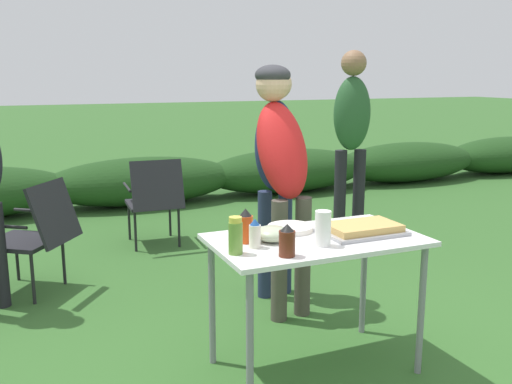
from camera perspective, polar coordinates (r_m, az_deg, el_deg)
The scene contains 16 objects.
ground_plane at distance 3.29m, azimuth 5.76°, elevation -17.03°, with size 60.00×60.00×0.00m, color #336028.
shrub_hedge at distance 7.15m, azimuth -11.33°, elevation 1.08°, with size 14.40×0.90×0.59m.
folding_table at distance 3.03m, azimuth 6.02°, elevation -5.95°, with size 1.10×0.64×0.74m.
food_tray at distance 3.11m, azimuth 10.61°, elevation -3.67°, with size 0.43×0.28×0.06m.
plate_stack at distance 3.12m, azimuth 3.46°, elevation -3.63°, with size 0.25×0.25×0.03m, color white.
mixing_bowl at distance 2.92m, azimuth 1.66°, elevation -4.18°, with size 0.18×0.18×0.08m, color #ADBC99.
paper_cup_stack at distance 2.85m, azimuth 6.71°, elevation -3.64°, with size 0.08×0.08×0.18m, color white.
mayo_bottle at distance 2.80m, azimuth -0.12°, elevation -4.21°, with size 0.06×0.06×0.15m.
bbq_sauce_bottle at distance 2.68m, azimuth 3.12°, elevation -4.90°, with size 0.08×0.08×0.16m.
relish_jar at distance 2.70m, azimuth -2.06°, elevation -4.41°, with size 0.07×0.07×0.18m.
hot_sauce_bottle at distance 2.88m, azimuth -1.05°, elevation -3.46°, with size 0.07×0.07×0.18m.
standing_person_in_red_jacket at distance 3.69m, azimuth 2.62°, elevation 3.39°, with size 0.38×0.50×1.64m.
standing_person_in_gray_fleece at distance 3.98m, azimuth 1.97°, elevation 3.28°, with size 0.34×0.26×1.62m.
standing_person_in_olive_jacket at distance 5.55m, azimuth 9.55°, elevation 6.57°, with size 0.40×0.31×1.80m.
camp_chair_green_behind_table at distance 4.42m, azimuth -21.25°, elevation -3.68°, with size 0.75×0.72×0.83m.
camp_chair_near_hedge at distance 5.32m, azimuth -10.11°, elevation -0.55°, with size 0.50×0.61×0.83m.
Camera 1 is at (-1.42, -2.52, 1.58)m, focal length 40.00 mm.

